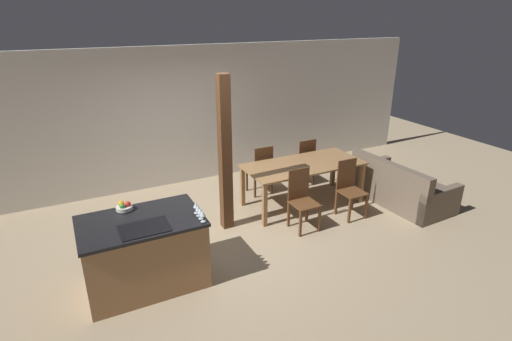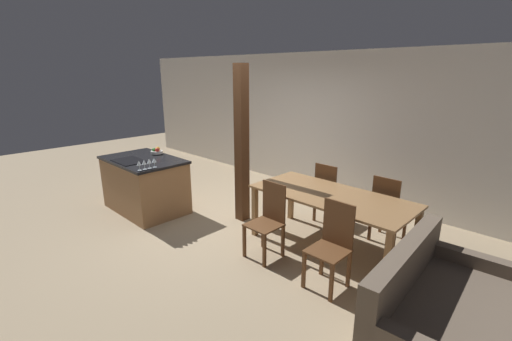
# 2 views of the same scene
# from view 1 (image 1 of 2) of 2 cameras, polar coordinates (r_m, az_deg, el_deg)

# --- Properties ---
(ground_plane) EXTENTS (16.00, 16.00, 0.00)m
(ground_plane) POSITION_cam_1_polar(r_m,az_deg,el_deg) (6.29, -4.13, -9.60)
(ground_plane) COLOR #9E896B
(wall_back) EXTENTS (11.20, 0.08, 2.70)m
(wall_back) POSITION_cam_1_polar(r_m,az_deg,el_deg) (7.97, -11.40, 7.40)
(wall_back) COLOR silver
(wall_back) RESTS_ON ground_plane
(kitchen_island) EXTENTS (1.47, 0.95, 0.93)m
(kitchen_island) POSITION_cam_1_polar(r_m,az_deg,el_deg) (5.29, -15.70, -11.15)
(kitchen_island) COLOR #9E7047
(kitchen_island) RESTS_ON ground_plane
(fruit_bowl) EXTENTS (0.21, 0.21, 0.11)m
(fruit_bowl) POSITION_cam_1_polar(r_m,az_deg,el_deg) (5.33, -18.32, -4.92)
(fruit_bowl) COLOR silver
(fruit_bowl) RESTS_ON kitchen_island
(wine_glass_near) EXTENTS (0.07, 0.07, 0.15)m
(wine_glass_near) POSITION_cam_1_polar(r_m,az_deg,el_deg) (4.80, -7.64, -6.12)
(wine_glass_near) COLOR silver
(wine_glass_near) RESTS_ON kitchen_island
(wine_glass_middle) EXTENTS (0.07, 0.07, 0.15)m
(wine_glass_middle) POSITION_cam_1_polar(r_m,az_deg,el_deg) (4.87, -7.97, -5.71)
(wine_glass_middle) COLOR silver
(wine_glass_middle) RESTS_ON kitchen_island
(wine_glass_far) EXTENTS (0.07, 0.07, 0.15)m
(wine_glass_far) POSITION_cam_1_polar(r_m,az_deg,el_deg) (4.94, -8.28, -5.31)
(wine_glass_far) COLOR silver
(wine_glass_far) RESTS_ON kitchen_island
(wine_glass_end) EXTENTS (0.07, 0.07, 0.15)m
(wine_glass_end) POSITION_cam_1_polar(r_m,az_deg,el_deg) (5.01, -8.59, -4.93)
(wine_glass_end) COLOR silver
(wine_glass_end) RESTS_ON kitchen_island
(dining_table) EXTENTS (2.11, 0.97, 0.78)m
(dining_table) POSITION_cam_1_polar(r_m,az_deg,el_deg) (7.10, 6.77, 0.30)
(dining_table) COLOR olive
(dining_table) RESTS_ON ground_plane
(dining_chair_near_left) EXTENTS (0.40, 0.40, 0.97)m
(dining_chair_near_left) POSITION_cam_1_polar(r_m,az_deg,el_deg) (6.39, 6.57, -4.00)
(dining_chair_near_left) COLOR brown
(dining_chair_near_left) RESTS_ON ground_plane
(dining_chair_near_right) EXTENTS (0.40, 0.40, 0.97)m
(dining_chair_near_right) POSITION_cam_1_polar(r_m,az_deg,el_deg) (6.92, 13.21, -2.39)
(dining_chair_near_right) COLOR brown
(dining_chair_near_right) RESTS_ON ground_plane
(dining_chair_far_left) EXTENTS (0.40, 0.40, 0.97)m
(dining_chair_far_left) POSITION_cam_1_polar(r_m,az_deg,el_deg) (7.50, 0.72, 0.16)
(dining_chair_far_left) COLOR brown
(dining_chair_far_left) RESTS_ON ground_plane
(dining_chair_far_right) EXTENTS (0.40, 0.40, 0.97)m
(dining_chair_far_right) POSITION_cam_1_polar(r_m,az_deg,el_deg) (7.96, 6.82, 1.28)
(dining_chair_far_right) COLOR brown
(dining_chair_far_right) RESTS_ON ground_plane
(couch) EXTENTS (1.04, 1.79, 0.83)m
(couch) POSITION_cam_1_polar(r_m,az_deg,el_deg) (7.73, 19.91, -2.43)
(couch) COLOR brown
(couch) RESTS_ON ground_plane
(timber_post) EXTENTS (0.17, 0.17, 2.46)m
(timber_post) POSITION_cam_1_polar(r_m,az_deg,el_deg) (6.10, -4.44, 2.18)
(timber_post) COLOR #4C2D19
(timber_post) RESTS_ON ground_plane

